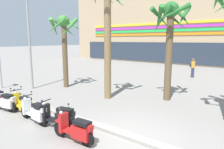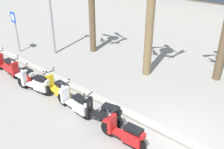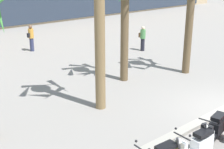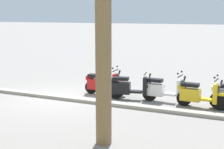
{
  "view_description": "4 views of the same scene",
  "coord_description": "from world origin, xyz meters",
  "px_view_note": "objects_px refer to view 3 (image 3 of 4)",
  "views": [
    {
      "loc": [
        3.48,
        -5.39,
        3.33
      ],
      "look_at": [
        -3.37,
        3.62,
        1.38
      ],
      "focal_mm": 32.27,
      "sensor_mm": 36.0,
      "label": 1
    },
    {
      "loc": [
        2.68,
        -6.33,
        5.88
      ],
      "look_at": [
        -3.19,
        0.42,
        1.26
      ],
      "focal_mm": 41.14,
      "sensor_mm": 36.0,
      "label": 2
    },
    {
      "loc": [
        -10.56,
        -5.48,
        5.32
      ],
      "look_at": [
        -2.99,
        3.41,
        1.27
      ],
      "focal_mm": 50.62,
      "sensor_mm": 36.0,
      "label": 3
    },
    {
      "loc": [
        -7.11,
        10.69,
        3.18
      ],
      "look_at": [
        -2.58,
        0.86,
        1.25
      ],
      "focal_mm": 54.41,
      "sensor_mm": 36.0,
      "label": 4
    }
  ],
  "objects_px": {
    "pedestrian_window_shopping": "(31,37)",
    "pedestrian_strolling_near_curb": "(143,38)",
    "scooter_black_mid_centre": "(214,130)",
    "scooter_white_mid_rear": "(195,147)"
  },
  "relations": [
    {
      "from": "scooter_white_mid_rear",
      "to": "scooter_black_mid_centre",
      "type": "bearing_deg",
      "value": 9.62
    },
    {
      "from": "pedestrian_window_shopping",
      "to": "pedestrian_strolling_near_curb",
      "type": "xyz_separation_m",
      "value": [
        5.58,
        -4.62,
        -0.06
      ]
    },
    {
      "from": "scooter_white_mid_rear",
      "to": "pedestrian_strolling_near_curb",
      "type": "relative_size",
      "value": 1.15
    },
    {
      "from": "scooter_white_mid_rear",
      "to": "scooter_black_mid_centre",
      "type": "xyz_separation_m",
      "value": [
        1.25,
        0.21,
        0.0
      ]
    },
    {
      "from": "scooter_black_mid_centre",
      "to": "pedestrian_strolling_near_curb",
      "type": "height_order",
      "value": "pedestrian_strolling_near_curb"
    },
    {
      "from": "scooter_white_mid_rear",
      "to": "pedestrian_window_shopping",
      "type": "relative_size",
      "value": 1.09
    },
    {
      "from": "pedestrian_window_shopping",
      "to": "pedestrian_strolling_near_curb",
      "type": "bearing_deg",
      "value": -39.6
    },
    {
      "from": "pedestrian_strolling_near_curb",
      "to": "scooter_black_mid_centre",
      "type": "bearing_deg",
      "value": -124.44
    },
    {
      "from": "scooter_black_mid_centre",
      "to": "pedestrian_window_shopping",
      "type": "height_order",
      "value": "pedestrian_window_shopping"
    },
    {
      "from": "pedestrian_window_shopping",
      "to": "pedestrian_strolling_near_curb",
      "type": "height_order",
      "value": "pedestrian_window_shopping"
    }
  ]
}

